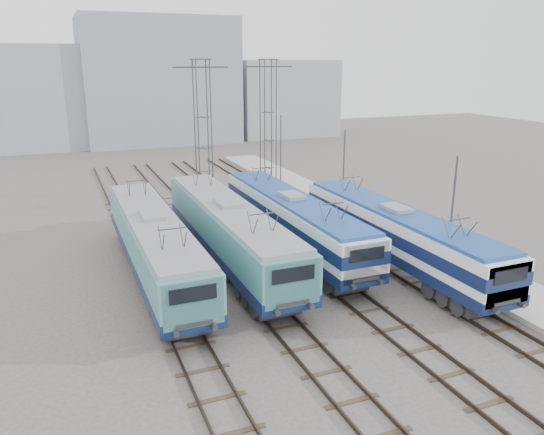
{
  "coord_description": "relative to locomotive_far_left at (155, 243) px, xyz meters",
  "views": [
    {
      "loc": [
        -11.21,
        -20.2,
        11.89
      ],
      "look_at": [
        -0.08,
        7.0,
        3.18
      ],
      "focal_mm": 35.0,
      "sensor_mm": 36.0,
      "label": 1
    }
  ],
  "objects": [
    {
      "name": "ground",
      "position": [
        6.75,
        -7.86,
        -2.24
      ],
      "size": [
        160.0,
        160.0,
        0.0
      ],
      "primitive_type": "plane",
      "color": "#514C47"
    },
    {
      "name": "platform",
      "position": [
        16.95,
        0.14,
        -2.09
      ],
      "size": [
        4.0,
        70.0,
        0.3
      ],
      "primitive_type": "cube",
      "color": "#9E9E99",
      "rests_on": "ground"
    },
    {
      "name": "locomotive_far_left",
      "position": [
        0.0,
        0.0,
        0.0
      ],
      "size": [
        2.84,
        17.96,
        3.38
      ],
      "color": "#101C46",
      "rests_on": "ground"
    },
    {
      "name": "locomotive_center_left",
      "position": [
        4.5,
        0.44,
        0.07
      ],
      "size": [
        2.94,
        18.56,
        3.49
      ],
      "color": "#101C46",
      "rests_on": "ground"
    },
    {
      "name": "locomotive_center_right",
      "position": [
        9.0,
        1.3,
        0.03
      ],
      "size": [
        2.81,
        17.78,
        3.34
      ],
      "color": "#101C46",
      "rests_on": "ground"
    },
    {
      "name": "locomotive_far_right",
      "position": [
        13.5,
        -3.47,
        -0.01
      ],
      "size": [
        2.76,
        17.43,
        3.28
      ],
      "color": "#101C46",
      "rests_on": "ground"
    },
    {
      "name": "catenary_tower_west",
      "position": [
        6.75,
        14.14,
        4.4
      ],
      "size": [
        4.5,
        1.2,
        12.0
      ],
      "color": "#3F4247",
      "rests_on": "ground"
    },
    {
      "name": "catenary_tower_east",
      "position": [
        13.25,
        16.14,
        4.4
      ],
      "size": [
        4.5,
        1.2,
        12.0
      ],
      "color": "#3F4247",
      "rests_on": "ground"
    },
    {
      "name": "mast_front",
      "position": [
        15.35,
        -5.86,
        1.26
      ],
      "size": [
        0.12,
        0.12,
        7.0
      ],
      "primitive_type": "cylinder",
      "color": "#3F4247",
      "rests_on": "ground"
    },
    {
      "name": "mast_mid",
      "position": [
        15.35,
        6.14,
        1.26
      ],
      "size": [
        0.12,
        0.12,
        7.0
      ],
      "primitive_type": "cylinder",
      "color": "#3F4247",
      "rests_on": "ground"
    },
    {
      "name": "mast_rear",
      "position": [
        15.35,
        18.14,
        1.26
      ],
      "size": [
        0.12,
        0.12,
        7.0
      ],
      "primitive_type": "cylinder",
      "color": "#3F4247",
      "rests_on": "ground"
    },
    {
      "name": "safety_cone",
      "position": [
        15.25,
        -9.94,
        -1.65
      ],
      "size": [
        0.33,
        0.33,
        0.57
      ],
      "primitive_type": "cone",
      "color": "#DA5E1A",
      "rests_on": "platform"
    },
    {
      "name": "building_west",
      "position": [
        -7.25,
        54.14,
        4.76
      ],
      "size": [
        18.0,
        12.0,
        14.0
      ],
      "primitive_type": "cube",
      "color": "#8F95A0",
      "rests_on": "ground"
    },
    {
      "name": "building_center",
      "position": [
        10.75,
        54.14,
        6.76
      ],
      "size": [
        22.0,
        14.0,
        18.0
      ],
      "primitive_type": "cube",
      "color": "gray",
      "rests_on": "ground"
    },
    {
      "name": "building_east",
      "position": [
        30.75,
        54.14,
        3.76
      ],
      "size": [
        16.0,
        12.0,
        12.0
      ],
      "primitive_type": "cube",
      "color": "#8F95A0",
      "rests_on": "ground"
    }
  ]
}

